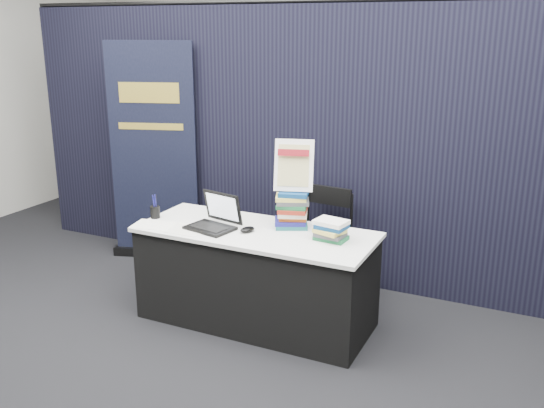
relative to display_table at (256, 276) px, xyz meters
The scene contains 15 objects.
floor 0.67m from the display_table, 90.00° to the right, with size 8.00×8.00×0.00m, color black.
wall_back 3.71m from the display_table, 90.00° to the left, with size 8.00×0.02×3.50m, color #B6B4AC.
drape_partition 1.33m from the display_table, 90.00° to the left, with size 6.00×0.08×2.40m, color black.
display_table is the anchor object (origin of this frame).
laptop 0.55m from the display_table, 164.80° to the right, with size 0.39×0.34×0.26m.
mouse 0.40m from the display_table, 121.00° to the right, with size 0.08×0.12×0.04m, color black.
brochure_left 0.88m from the display_table, 163.16° to the right, with size 0.31×0.22×0.00m, color white.
brochure_mid 0.65m from the display_table, 154.00° to the right, with size 0.29×0.21×0.00m, color silver.
brochure_right 0.62m from the display_table, 159.27° to the right, with size 0.29×0.20×0.00m, color white.
pen_cup 0.96m from the display_table, behind, with size 0.08×0.08×0.10m, color black.
book_stack_tall 0.59m from the display_table, 41.60° to the left, with size 0.27×0.24×0.28m.
book_stack_short 0.74m from the display_table, ahead, with size 0.23×0.19×0.15m.
info_sign 0.90m from the display_table, 45.91° to the left, with size 0.31×0.19×0.40m.
pullup_banner 1.81m from the display_table, 151.83° to the left, with size 0.88×0.37×2.10m.
stacking_chair 0.76m from the display_table, 68.55° to the left, with size 0.45×0.45×0.92m.
Camera 1 is at (1.98, -3.27, 2.23)m, focal length 40.00 mm.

